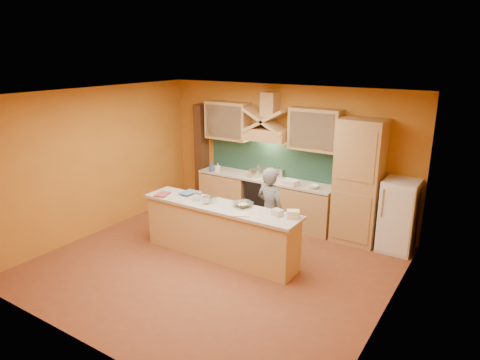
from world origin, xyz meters
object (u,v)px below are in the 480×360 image
Objects in this scene: kitchen_scale at (213,200)px; fridge at (398,216)px; person at (270,211)px; mixing_bowl at (243,204)px; stove at (265,199)px.

fridge is at bearing 36.12° from kitchen_scale.
fridge is at bearing -133.31° from person.
mixing_bowl is at bearing -140.64° from fridge.
stove is 1.95m from kitchen_scale.
person reaches higher than kitchen_scale.
fridge is 3.28m from kitchen_scale.
stove is 8.23× the size of kitchen_scale.
fridge is 11.88× the size of kitchen_scale.
stove is at bearing -44.89° from person.
stove is 0.69× the size of fridge.
person is at bearing 59.73° from mixing_bowl.
fridge is 2.27m from person.
fridge reaches higher than stove.
stove is 2.71m from fridge.
mixing_bowl is at bearing 71.75° from person.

